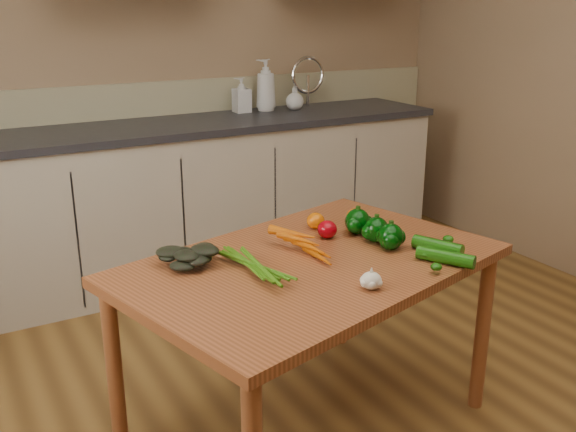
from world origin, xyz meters
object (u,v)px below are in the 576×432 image
Objects in this scene: soap_bottle_a at (266,85)px; carrot_bunch at (287,250)px; tomato_a at (327,229)px; table at (311,280)px; leafy_greens at (186,254)px; tomato_b at (316,221)px; zucchini_a at (438,246)px; zucchini_b at (445,257)px; soap_bottle_c at (295,98)px; pepper_b at (358,222)px; pepper_c at (391,237)px; soap_bottle_b at (242,95)px; tomato_c at (355,217)px; pepper_a at (376,230)px; garlic_bulb at (371,281)px.

soap_bottle_a is 1.99m from carrot_bunch.
table is at bearing -136.88° from tomato_a.
tomato_b is at bearing 11.17° from leafy_greens.
zucchini_b is at bearing -117.14° from zucchini_a.
table is 7.35× the size of zucchini_b.
soap_bottle_c is 1.77m from pepper_b.
pepper_c is (-0.48, -1.86, -0.32)m from soap_bottle_a.
soap_bottle_a is at bearing 85.05° from soap_bottle_b.
carrot_bunch is 0.34m from tomato_b.
leafy_greens is 0.59m from tomato_b.
leafy_greens is 0.56m from tomato_a.
zucchini_b is at bearing -86.49° from tomato_c.
leafy_greens reaches higher than tomato_c.
soap_bottle_a is 1.67m from tomato_c.
tomato_b is (0.19, 0.27, 0.11)m from table.
tomato_b is (-0.12, 0.24, -0.01)m from pepper_a.
zucchini_b reaches higher than table.
tomato_a reaches higher than zucchini_b.
soap_bottle_b is 1.46× the size of soap_bottle_c.
soap_bottle_b is 3.24× the size of garlic_bulb.
tomato_a is at bearing 123.16° from pepper_c.
table is 6.87× the size of soap_bottle_b.
pepper_c is (0.37, -0.10, 0.01)m from carrot_bunch.
pepper_b is (0.36, 0.09, 0.02)m from carrot_bunch.
pepper_a is 0.24m from zucchini_a.
pepper_c reaches higher than zucchini_a.
tomato_b is at bearing 130.06° from pepper_b.
soap_bottle_a is 4.21× the size of tomato_a.
leafy_greens is 0.88m from zucchini_b.
tomato_b is at bearing 118.63° from zucchini_a.
pepper_a reaches higher than carrot_bunch.
leafy_greens is 0.93× the size of zucchini_b.
soap_bottle_a reaches higher than tomato_c.
carrot_bunch is 3.37× the size of tomato_b.
soap_bottle_a is 1.72× the size of leafy_greens.
soap_bottle_c is (0.18, -0.05, -0.09)m from soap_bottle_a.
soap_bottle_c is at bearing 68.30° from tomato_c.
carrot_bunch is 1.31× the size of zucchini_a.
table is 0.32m from garlic_bulb.
tomato_b is 0.39× the size of zucchini_a.
soap_bottle_a reaches higher than soap_bottle_c.
pepper_b is at bearing 10.92° from table.
soap_bottle_a is at bearing 49.79° from carrot_bunch.
tomato_b reaches higher than zucchini_b.
tomato_b is 0.56m from zucchini_b.
zucchini_a is (-0.35, -1.98, -0.34)m from soap_bottle_a.
tomato_b is at bearing 40.87° from table.
carrot_bunch is at bearing 165.01° from pepper_c.
soap_bottle_a is 1.60× the size of zucchini_b.
tomato_c reaches higher than zucchini_a.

